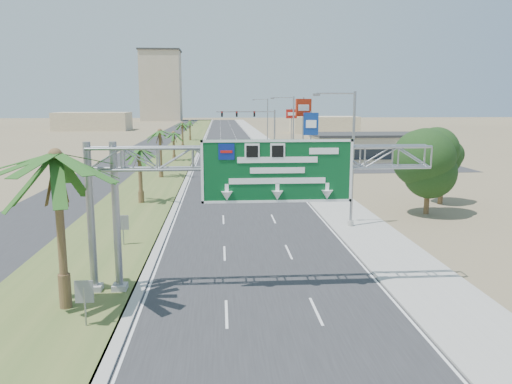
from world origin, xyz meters
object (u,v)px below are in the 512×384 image
at_px(car_right_lane, 261,153).
at_px(pole_sign_blue, 311,126).
at_px(car_left_lane, 214,178).
at_px(car_mid_lane, 226,170).
at_px(palm_near, 55,157).
at_px(store_building, 369,147).
at_px(car_far, 227,147).
at_px(pole_sign_red_near, 303,112).
at_px(sign_gantry, 244,169).
at_px(signal_mast, 263,128).
at_px(pole_sign_red_far, 291,117).

xyz_separation_m(car_right_lane, pole_sign_blue, (5.47, -16.51, 5.26)).
relative_size(car_left_lane, car_mid_lane, 1.21).
bearing_deg(car_mid_lane, palm_near, -103.17).
bearing_deg(store_building, pole_sign_blue, -133.37).
bearing_deg(pole_sign_blue, store_building, 46.63).
relative_size(palm_near, car_mid_lane, 2.08).
bearing_deg(car_far, pole_sign_blue, -63.29).
height_order(car_left_lane, pole_sign_red_near, pole_sign_red_near).
bearing_deg(sign_gantry, pole_sign_blue, 75.60).
xyz_separation_m(car_left_lane, car_mid_lane, (1.41, 8.27, -0.16)).
relative_size(car_mid_lane, car_far, 0.78).
height_order(car_mid_lane, pole_sign_red_near, pole_sign_red_near).
distance_m(sign_gantry, car_mid_lane, 40.71).
distance_m(car_left_lane, car_mid_lane, 8.40).
bearing_deg(car_mid_lane, sign_gantry, -92.23).
xyz_separation_m(store_building, car_left_lane, (-24.89, -24.00, -1.18)).
bearing_deg(palm_near, car_left_lane, 79.49).
height_order(sign_gantry, pole_sign_blue, pole_sign_blue).
xyz_separation_m(sign_gantry, signal_mast, (6.23, 62.05, -1.21)).
relative_size(store_building, pole_sign_red_far, 2.23).
xyz_separation_m(palm_near, pole_sign_blue, (19.30, 45.40, -0.91)).
height_order(car_right_lane, car_far, car_right_lane).
xyz_separation_m(car_left_lane, car_far, (2.07, 41.07, -0.08)).
bearing_deg(palm_near, pole_sign_blue, 66.97).
bearing_deg(palm_near, store_building, 61.72).
distance_m(car_right_lane, pole_sign_red_far, 19.56).
bearing_deg(signal_mast, pole_sign_blue, -75.14).
relative_size(car_far, pole_sign_blue, 0.63).
xyz_separation_m(car_left_lane, pole_sign_red_near, (12.25, 13.24, 7.05)).
height_order(car_left_lane, car_mid_lane, car_left_lane).
bearing_deg(pole_sign_blue, car_right_lane, 108.34).
bearing_deg(store_building, pole_sign_red_far, 114.86).
bearing_deg(car_far, signal_mast, -55.12).
xyz_separation_m(sign_gantry, car_far, (0.24, 73.14, -5.32)).
bearing_deg(pole_sign_red_far, pole_sign_red_near, -95.21).
xyz_separation_m(store_building, pole_sign_red_near, (-12.65, -10.76, 5.88)).
height_order(sign_gantry, signal_mast, signal_mast).
xyz_separation_m(palm_near, pole_sign_red_far, (21.45, 79.03, -0.56)).
distance_m(sign_gantry, pole_sign_blue, 44.88).
bearing_deg(signal_mast, pole_sign_red_near, -75.97).
xyz_separation_m(car_mid_lane, car_far, (0.66, 32.79, 0.08)).
relative_size(signal_mast, car_mid_lane, 2.56).
distance_m(signal_mast, pole_sign_red_far, 16.71).
distance_m(palm_near, car_left_lane, 35.12).
distance_m(store_building, car_left_lane, 34.60).
distance_m(store_building, car_mid_lane, 28.29).
bearing_deg(store_building, car_mid_lane, -146.19).
xyz_separation_m(store_building, car_mid_lane, (-23.48, -15.72, -1.34)).
xyz_separation_m(sign_gantry, store_building, (23.06, 56.07, -4.06)).
bearing_deg(car_right_lane, car_left_lane, -109.64).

